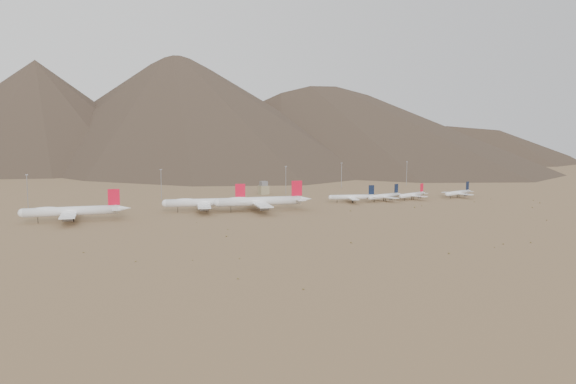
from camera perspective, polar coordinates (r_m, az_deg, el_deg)
name	(u,v)px	position (r m, az deg, el deg)	size (l,w,h in m)	color
ground	(293,214)	(391.23, 0.53, -2.25)	(3000.00, 3000.00, 0.00)	#A37F54
mountain_ridge	(101,86)	(1261.18, -18.44, 10.14)	(4400.00, 1000.00, 300.00)	brown
widebody_west	(72,211)	(382.60, -21.10, -1.81)	(67.68, 52.68, 20.20)	white
widebody_centre	(205,202)	(405.41, -8.39, -1.05)	(64.34, 50.91, 19.62)	white
widebody_east	(260,201)	(403.77, -2.84, -0.93)	(71.63, 56.06, 21.49)	white
narrowbody_a	(353,197)	(455.61, 6.64, -0.50)	(40.74, 30.31, 13.92)	white
narrowbody_b	(385,196)	(467.96, 9.80, -0.40)	(39.84, 29.32, 13.37)	white
narrowbody_c	(413,195)	(483.60, 12.56, -0.27)	(37.15, 27.68, 12.73)	white
narrowbody_d	(458,193)	(507.90, 16.93, -0.07)	(38.80, 28.70, 13.12)	white
control_tower	(264,189)	(511.05, -2.50, 0.35)	(8.00, 8.00, 12.00)	gray
mast_far_west	(27,190)	(459.63, -24.96, 0.22)	(2.00, 0.60, 25.70)	gray
mast_west	(161,183)	(483.58, -12.76, 0.93)	(2.00, 0.60, 25.70)	gray
mast_centre	(286,179)	(511.24, -0.23, 1.36)	(2.00, 0.60, 25.70)	gray
mast_east	(341,174)	(569.27, 5.45, 1.84)	(2.00, 0.60, 25.70)	gray
mast_far_east	(407,172)	(603.63, 11.97, 1.98)	(2.00, 0.60, 25.70)	gray
desert_scrub	(383,228)	(338.48, 9.58, -3.62)	(429.17, 175.26, 0.93)	brown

